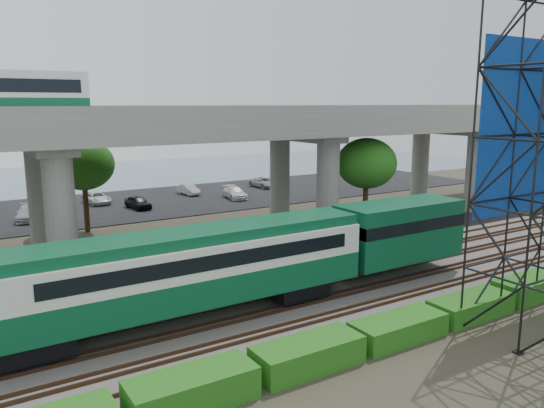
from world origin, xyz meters
TOP-DOWN VIEW (x-y plane):
  - ground at (0.00, 0.00)m, footprint 140.00×140.00m
  - ballast_bed at (0.00, 2.00)m, footprint 90.00×12.00m
  - service_road at (0.00, 10.50)m, footprint 90.00×5.00m
  - parking_lot at (0.00, 34.00)m, footprint 90.00×18.00m
  - harbor_water at (0.00, 56.00)m, footprint 140.00×40.00m
  - rail_tracks at (0.00, 2.00)m, footprint 90.00×9.52m
  - commuter_train at (-4.61, 2.00)m, footprint 29.30×3.06m
  - overpass at (-0.97, 16.00)m, footprint 80.00×12.00m
  - hedge_strip at (1.01, -4.30)m, footprint 34.60×1.80m
  - trees at (-4.67, 16.17)m, footprint 40.94×16.94m
  - parked_cars at (1.52, 33.44)m, footprint 37.24×9.62m

SIDE VIEW (x-z plane):
  - ground at x=0.00m, z-range 0.00..0.00m
  - harbor_water at x=0.00m, z-range 0.00..0.03m
  - service_road at x=0.00m, z-range 0.00..0.08m
  - parking_lot at x=0.00m, z-range 0.00..0.08m
  - ballast_bed at x=0.00m, z-range 0.00..0.20m
  - rail_tracks at x=0.00m, z-range 0.20..0.36m
  - hedge_strip at x=1.01m, z-range -0.04..1.16m
  - parked_cars at x=1.52m, z-range 0.04..1.35m
  - commuter_train at x=-4.61m, z-range 0.73..5.03m
  - trees at x=-4.67m, z-range 1.73..9.42m
  - overpass at x=-0.97m, z-range 2.01..14.41m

